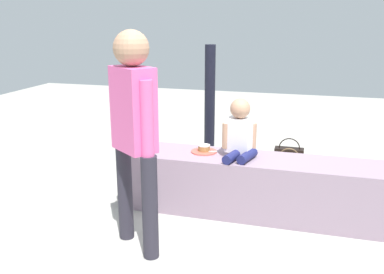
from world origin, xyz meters
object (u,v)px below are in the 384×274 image
object	(u,v)px
party_cup_red	(224,180)
handbag_black_leather	(289,156)
cake_box_white	(352,171)
gift_bag	(312,183)
adult_standing	(134,123)
handbag_brown_canvas	(288,167)
child_seated	(240,132)
cake_plate	(204,150)
water_bottle_near_gift	(215,171)

from	to	relation	value
party_cup_red	handbag_black_leather	world-z (taller)	handbag_black_leather
party_cup_red	cake_box_white	xyz separation A→B (m)	(1.23, 0.59, 0.00)
gift_bag	party_cup_red	xyz separation A→B (m)	(-0.83, 0.05, -0.08)
adult_standing	handbag_brown_canvas	xyz separation A→B (m)	(0.95, 1.69, -0.81)
party_cup_red	handbag_black_leather	size ratio (longest dim) A/B	0.33
child_seated	handbag_black_leather	world-z (taller)	child_seated
child_seated	adult_standing	bearing A→B (deg)	-127.51
cake_plate	handbag_black_leather	bearing A→B (deg)	62.68
party_cup_red	water_bottle_near_gift	bearing A→B (deg)	143.26
party_cup_red	cake_box_white	distance (m)	1.37
gift_bag	handbag_black_leather	size ratio (longest dim) A/B	0.94
gift_bag	water_bottle_near_gift	size ratio (longest dim) A/B	1.39
child_seated	handbag_black_leather	bearing A→B (deg)	75.30
child_seated	cake_box_white	xyz separation A→B (m)	(1.01, 1.15, -0.65)
party_cup_red	adult_standing	bearing A→B (deg)	-105.22
gift_bag	handbag_brown_canvas	xyz separation A→B (m)	(-0.24, 0.42, -0.01)
cake_box_white	water_bottle_near_gift	bearing A→B (deg)	-159.36
cake_plate	handbag_brown_canvas	distance (m)	1.17
gift_bag	handbag_brown_canvas	size ratio (longest dim) A/B	0.93
cake_plate	party_cup_red	bearing A→B (deg)	80.80
cake_box_white	handbag_black_leather	distance (m)	0.68
water_bottle_near_gift	cake_box_white	xyz separation A→B (m)	(1.35, 0.51, -0.04)
child_seated	cake_plate	bearing A→B (deg)	170.94
water_bottle_near_gift	handbag_brown_canvas	bearing A→B (deg)	21.63
gift_bag	party_cup_red	bearing A→B (deg)	176.62
cake_plate	gift_bag	xyz separation A→B (m)	(0.92, 0.46, -0.38)
adult_standing	handbag_black_leather	bearing A→B (deg)	65.87
water_bottle_near_gift	cake_box_white	bearing A→B (deg)	20.64
cake_box_white	cake_plate	bearing A→B (deg)	-140.04
cake_box_white	handbag_brown_canvas	size ratio (longest dim) A/B	0.90
cake_plate	water_bottle_near_gift	distance (m)	0.72
cake_plate	handbag_brown_canvas	size ratio (longest dim) A/B	0.70
cake_box_white	handbag_black_leather	bearing A→B (deg)	166.02
water_bottle_near_gift	handbag_black_leather	distance (m)	0.96
gift_bag	cake_plate	bearing A→B (deg)	-153.31
water_bottle_near_gift	handbag_black_leather	xyz separation A→B (m)	(0.69, 0.67, 0.01)
adult_standing	party_cup_red	xyz separation A→B (m)	(0.36, 1.32, -0.87)
water_bottle_near_gift	gift_bag	bearing A→B (deg)	-8.10
child_seated	cake_box_white	world-z (taller)	child_seated
child_seated	cake_plate	size ratio (longest dim) A/B	2.16
child_seated	handbag_black_leather	xyz separation A→B (m)	(0.35, 1.32, -0.59)
cake_plate	handbag_black_leather	size ratio (longest dim) A/B	0.71
cake_plate	water_bottle_near_gift	bearing A→B (deg)	93.11
child_seated	cake_box_white	distance (m)	1.66
adult_standing	handbag_black_leather	xyz separation A→B (m)	(0.93, 2.08, -0.81)
adult_standing	cake_plate	world-z (taller)	adult_standing
party_cup_red	handbag_brown_canvas	size ratio (longest dim) A/B	0.33
cake_plate	gift_bag	distance (m)	1.09
child_seated	gift_bag	distance (m)	0.98
water_bottle_near_gift	handbag_brown_canvas	xyz separation A→B (m)	(0.71, 0.28, 0.02)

